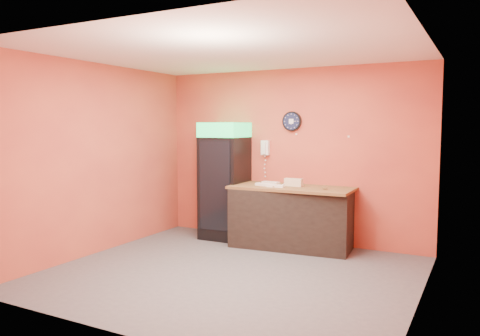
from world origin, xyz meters
The scene contains 15 objects.
floor centered at (0.00, 0.00, 0.00)m, with size 4.50×4.50×0.00m, color #47474C.
back_wall centered at (0.00, 2.00, 1.40)m, with size 4.50×0.02×2.80m, color #CD5839.
left_wall centered at (-2.25, 0.00, 1.40)m, with size 0.02×4.00×2.80m, color #CD5839.
right_wall centered at (2.25, 0.00, 1.40)m, with size 0.02×4.00×2.80m, color #CD5839.
ceiling centered at (0.00, 0.00, 2.80)m, with size 4.50×4.00×0.02m, color white.
beverage_cooler centered at (-1.04, 1.61, 0.95)m, with size 0.70×0.71×1.94m.
prep_counter centered at (0.19, 1.60, 0.45)m, with size 1.82×0.81×0.91m, color black.
wall_clock centered at (0.03, 1.97, 1.96)m, with size 0.32×0.06×0.32m.
wall_phone centered at (-0.43, 1.95, 1.52)m, with size 0.13×0.11×0.24m.
butcher_paper centered at (0.19, 1.60, 0.93)m, with size 1.87×0.87×0.04m, color olive.
sub_roll_stack centered at (0.20, 1.64, 1.01)m, with size 0.29×0.11×0.12m.
wrapped_sandwich_left centered at (-0.24, 1.47, 0.97)m, with size 0.26×0.10×0.04m, color white.
wrapped_sandwich_mid centered at (0.00, 1.40, 0.97)m, with size 0.26×0.10×0.04m, color white.
wrapped_sandwich_right centered at (-0.22, 1.71, 0.97)m, with size 0.28×0.11×0.04m, color white.
kitchen_tool centered at (0.16, 1.70, 0.98)m, with size 0.07×0.07×0.07m, color silver.
Camera 1 is at (2.82, -5.10, 1.88)m, focal length 35.00 mm.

